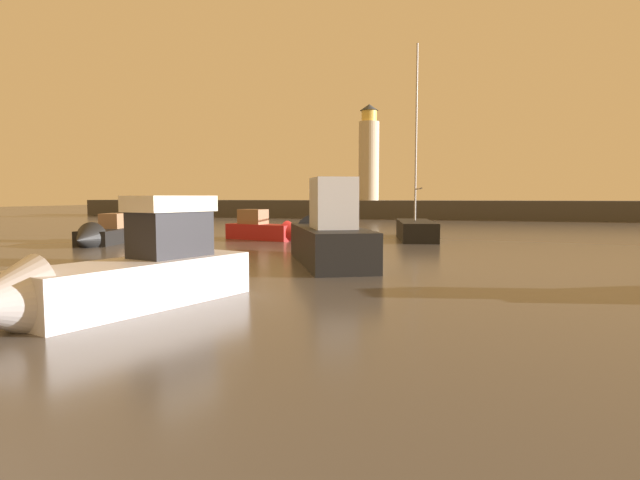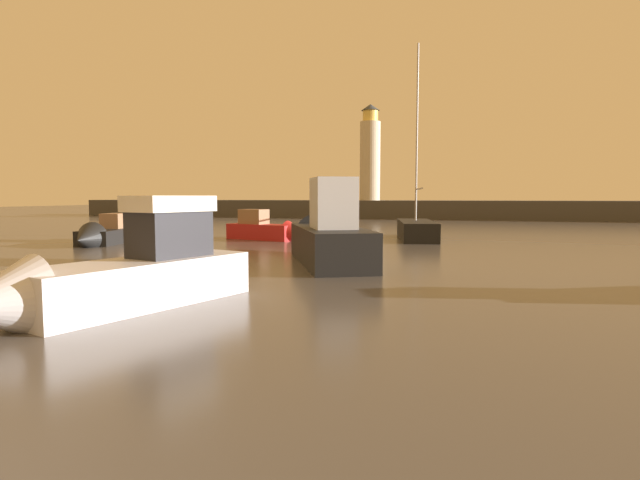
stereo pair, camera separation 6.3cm
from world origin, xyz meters
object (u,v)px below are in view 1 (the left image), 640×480
Objects in this scene: motorboat_2 at (102,235)px; motorboat_0 at (326,237)px; lighthouse at (369,155)px; mooring_buoy at (175,229)px; motorboat_4 at (116,276)px; motorboat_5 at (268,230)px; sailboat_moored at (416,229)px.

motorboat_0 is at bearing -14.80° from motorboat_2.
mooring_buoy is at bearing -100.89° from lighthouse.
motorboat_2 is at bearing -97.63° from mooring_buoy.
motorboat_4 is at bearing -50.37° from motorboat_2.
mooring_buoy is (-6.79, 0.66, -0.11)m from motorboat_5.
motorboat_5 is at bearing 124.29° from motorboat_0.
motorboat_0 is 12.27m from sailboat_moored.
motorboat_0 reaches higher than motorboat_4.
lighthouse is 43.94m from motorboat_0.
motorboat_2 is 1.12× the size of motorboat_5.
motorboat_0 is 1.55× the size of motorboat_5.
mooring_buoy is at bearing 82.37° from motorboat_2.
motorboat_4 is (4.38, -53.35, -6.83)m from lighthouse.
lighthouse is at bearing 98.55° from motorboat_0.
motorboat_4 reaches higher than motorboat_2.
motorboat_0 reaches higher than mooring_buoy.
motorboat_2 is 0.88× the size of motorboat_4.
mooring_buoy is (0.80, 5.98, -0.01)m from motorboat_2.
sailboat_moored is at bearing 78.66° from motorboat_4.
sailboat_moored reaches higher than motorboat_2.
lighthouse is 32.93m from sailboat_moored.
sailboat_moored reaches higher than motorboat_5.
motorboat_0 reaches higher than motorboat_2.
motorboat_5 is at bearing -89.37° from lighthouse.
sailboat_moored is (8.88, -30.93, -7.00)m from lighthouse.
sailboat_moored reaches higher than motorboat_0.
lighthouse is 1.32× the size of motorboat_0.
motorboat_2 is 9.26m from motorboat_5.
motorboat_0 reaches higher than motorboat_5.
motorboat_4 is 0.60× the size of sailboat_moored.
motorboat_5 is (-4.01, 19.31, -0.18)m from motorboat_4.
lighthouse is 34.72m from mooring_buoy.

